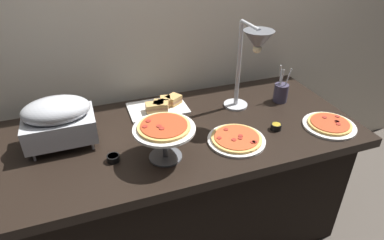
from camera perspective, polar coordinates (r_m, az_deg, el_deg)
ground_plane at (r=2.25m, az=-1.88°, el=-18.19°), size 8.00×8.00×0.00m
back_wall at (r=2.01m, az=-7.14°, el=16.36°), size 4.40×0.04×2.40m
buffet_table at (r=1.97m, az=-2.08°, el=-10.95°), size 1.90×0.84×0.76m
chafing_dish at (r=1.68m, az=-21.98°, el=0.09°), size 0.33×0.22×0.25m
heat_lamp at (r=1.71m, az=10.54°, el=11.84°), size 0.15×0.32×0.51m
pizza_plate_front at (r=1.67m, az=7.64°, el=-3.27°), size 0.29×0.29×0.03m
pizza_plate_center at (r=1.91m, az=22.54°, el=-0.75°), size 0.28×0.28×0.03m
pizza_plate_raised_stand at (r=1.48m, az=-4.80°, el=-1.92°), size 0.28×0.28×0.18m
sandwich_platter at (r=1.93m, az=-5.37°, el=2.49°), size 0.34×0.23×0.06m
sauce_cup_near at (r=1.57m, az=-13.37°, el=-6.36°), size 0.06×0.06×0.03m
sauce_cup_far at (r=1.80m, az=14.25°, el=-1.09°), size 0.06×0.06×0.03m
utensil_holder at (r=2.07m, az=15.01°, el=4.62°), size 0.08×0.08×0.23m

